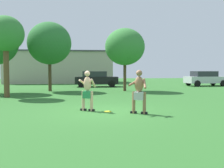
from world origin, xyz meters
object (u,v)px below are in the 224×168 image
player_in_gray (139,91)px  tree_near_building (49,43)px  car_black_mid_lot (96,79)px  frisbee (108,112)px  car_silver_near_post (205,78)px  player_near (87,90)px  tree_left_field (125,47)px  tree_behind_players (6,35)px

player_in_gray → tree_near_building: size_ratio=0.31×
tree_near_building → car_black_mid_lot: bearing=50.7°
frisbee → car_silver_near_post: (12.07, 15.71, 0.81)m
player_near → tree_near_building: 11.24m
tree_near_building → tree_left_field: bearing=-5.1°
tree_left_field → tree_behind_players: bearing=-154.6°
tree_behind_players → player_in_gray: bearing=-44.9°
tree_near_building → car_silver_near_post: bearing=17.3°
tree_left_field → tree_behind_players: 9.13m
tree_behind_players → tree_left_field: bearing=25.4°
frisbee → car_black_mid_lot: car_black_mid_lot is taller
car_silver_near_post → car_black_mid_lot: 11.69m
frisbee → car_black_mid_lot: (0.39, 15.74, 0.81)m
player_near → tree_behind_players: tree_behind_players is taller
car_black_mid_lot → tree_near_building: size_ratio=0.78×
frisbee → car_silver_near_post: 19.83m
frisbee → tree_behind_players: 9.47m
car_black_mid_lot → tree_left_field: tree_left_field is taller
player_in_gray → car_black_mid_lot: bearing=92.8°
player_near → player_in_gray: 2.24m
player_in_gray → tree_near_building: tree_near_building is taller
car_black_mid_lot → car_silver_near_post: bearing=-0.2°
player_in_gray → car_black_mid_lot: 16.37m
tree_behind_players → car_black_mid_lot: bearing=56.6°
player_near → player_in_gray: (2.03, -0.96, 0.03)m
car_black_mid_lot → tree_left_field: size_ratio=0.85×
frisbee → tree_near_building: tree_near_building is taller
player_near → tree_behind_players: 8.38m
car_silver_near_post → car_black_mid_lot: bearing=179.8°
player_in_gray → tree_behind_players: 10.33m
frisbee → tree_near_building: 12.06m
frisbee → car_black_mid_lot: size_ratio=0.07×
car_silver_near_post → tree_near_building: 16.73m
player_in_gray → tree_left_field: size_ratio=0.34×
player_near → car_silver_near_post: (12.90, 15.36, -0.08)m
car_silver_near_post → tree_near_building: size_ratio=0.80×
tree_behind_players → tree_near_building: tree_near_building is taller
player_near → tree_left_field: size_ratio=0.33×
tree_behind_players → frisbee: bearing=-47.7°
player_near → frisbee: bearing=-23.0°
tree_behind_players → tree_near_building: (2.16, 4.46, -0.08)m
player_near → player_in_gray: player_in_gray is taller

